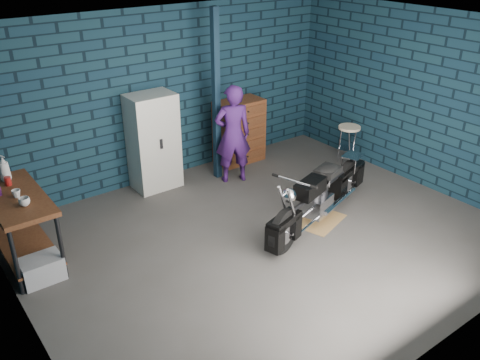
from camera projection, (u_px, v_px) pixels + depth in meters
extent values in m
plane|color=#464341|center=(267.00, 238.00, 6.74)|extent=(6.00, 6.00, 0.00)
cube|color=#102838|center=(167.00, 95.00, 7.94)|extent=(6.00, 0.02, 2.70)
cube|color=#102838|center=(11.00, 219.00, 4.54)|extent=(0.02, 5.00, 2.70)
cube|color=#102838|center=(420.00, 99.00, 7.75)|extent=(0.02, 5.00, 2.70)
cube|color=white|center=(272.00, 29.00, 5.55)|extent=(6.00, 5.00, 0.02)
cube|color=#112435|center=(216.00, 97.00, 7.84)|extent=(0.10, 0.10, 2.70)
cube|color=brown|center=(23.00, 229.00, 6.09)|extent=(0.60, 1.40, 0.91)
cube|color=olive|center=(319.00, 220.00, 7.15)|extent=(0.84, 0.72, 0.01)
imported|color=#451B68|center=(233.00, 134.00, 7.97)|extent=(0.68, 0.57, 1.59)
cube|color=#96989E|center=(42.00, 269.00, 5.88)|extent=(0.47, 0.33, 0.29)
cube|color=silver|center=(154.00, 142.00, 7.78)|extent=(0.70, 0.50, 1.51)
cube|color=brown|center=(240.00, 132.00, 8.75)|extent=(0.83, 0.46, 1.10)
imported|color=beige|center=(24.00, 202.00, 5.65)|extent=(0.13, 0.13, 0.10)
imported|color=beige|center=(16.00, 194.00, 5.82)|extent=(0.11, 0.11, 0.09)
cylinder|color=maroon|center=(8.00, 181.00, 6.10)|extent=(0.10, 0.10, 0.11)
imported|color=#96989E|center=(4.00, 168.00, 6.16)|extent=(0.16, 0.16, 0.33)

